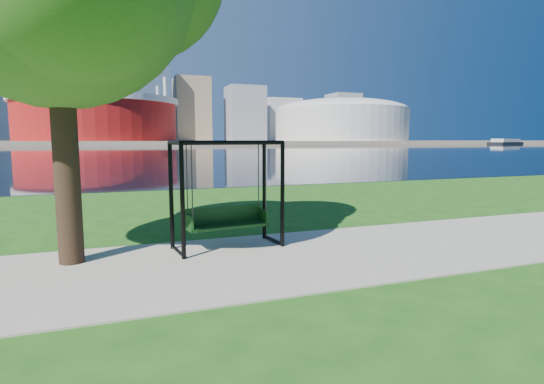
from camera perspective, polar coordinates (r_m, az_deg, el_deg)
ground at (r=8.79m, az=-1.10°, el=-8.21°), size 900.00×900.00×0.00m
path at (r=8.33m, az=0.05°, el=-8.95°), size 120.00×4.00×0.03m
river at (r=110.07m, az=-19.04°, el=5.39°), size 900.00×180.00×0.02m
far_bank at (r=314.02m, az=-20.03°, el=6.30°), size 900.00×228.00×2.00m
stadium at (r=243.41m, az=-22.39°, el=9.25°), size 83.00×83.00×32.00m
arena at (r=279.69m, az=9.26°, el=9.65°), size 84.00×84.00×26.56m
skyline at (r=329.12m, az=-21.07°, el=12.36°), size 392.00×66.00×96.50m
swing at (r=8.99m, az=-6.08°, el=-0.67°), size 2.34×1.22×2.30m
barge at (r=286.71m, az=28.92°, el=5.93°), size 33.30×19.75×3.24m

